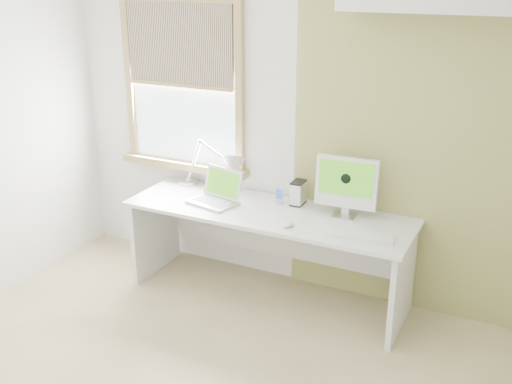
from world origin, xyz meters
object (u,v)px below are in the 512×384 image
Objects in this scene: desk_lamp at (224,168)px; imac at (346,184)px; desk at (271,231)px; external_drive at (298,193)px; laptop at (217,194)px.

imac is (1.03, -0.03, 0.04)m from desk_lamp.
desk is at bearing -169.87° from imac.
desk_lamp is 0.64m from external_drive.
laptop is at bearing -171.14° from desk.
laptop is (-0.44, -0.07, 0.26)m from desk.
external_drive is (0.15, 0.16, 0.29)m from desk.
desk_lamp is (-0.48, 0.13, 0.41)m from desk.
desk_lamp reaches higher than external_drive.
external_drive is at bearing 3.22° from desk_lamp.
desk is 4.79× the size of imac.
imac is at bearing -1.58° from desk_lamp.
desk_lamp is at bearing 101.85° from laptop.
laptop is 2.21× the size of external_drive.
desk is at bearing -132.94° from external_drive.
imac reaches higher than desk_lamp.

